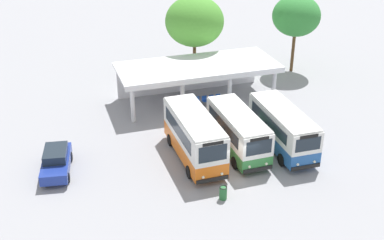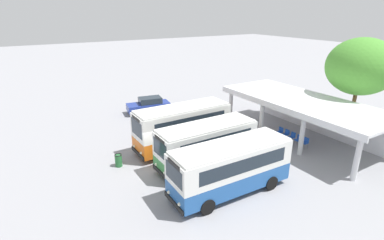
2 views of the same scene
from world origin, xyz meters
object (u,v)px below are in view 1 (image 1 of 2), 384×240
Objects in this scene: waiting_chair_fifth_seat at (218,98)px; waiting_chair_second_from_end at (197,101)px; city_bus_nearest_orange at (194,135)px; city_bus_middle_cream at (283,127)px; parked_car_flank at (56,161)px; city_bus_second_in_row at (238,130)px; litter_bin_apron at (223,193)px; waiting_chair_fourth_seat at (212,99)px; waiting_chair_end_by_column at (191,102)px; waiting_chair_middle_seat at (205,100)px.

waiting_chair_second_from_end is at bearing 179.64° from waiting_chair_fifth_seat.
city_bus_nearest_orange is 8.73× the size of waiting_chair_second_from_end.
parked_car_flank is at bearing 173.58° from city_bus_middle_cream.
city_bus_second_in_row reaches higher than waiting_chair_fifth_seat.
city_bus_nearest_orange is 8.34× the size of litter_bin_apron.
parked_car_flank is 5.36× the size of waiting_chair_fourth_seat.
city_bus_second_in_row is 3.34m from city_bus_middle_cream.
waiting_chair_second_from_end and waiting_chair_fifth_seat have the same top height.
waiting_chair_middle_seat is at bearing 0.79° from waiting_chair_end_by_column.
waiting_chair_end_by_column is 13.52m from litter_bin_apron.
city_bus_second_in_row is 8.23× the size of waiting_chair_fourth_seat.
waiting_chair_fourth_seat is (13.70, 6.91, -0.31)m from parked_car_flank.
city_bus_nearest_orange reaches higher than waiting_chair_second_from_end.
city_bus_second_in_row reaches higher than waiting_chair_fourth_seat.
city_bus_nearest_orange reaches higher than parked_car_flank.
waiting_chair_fourth_seat is (1.29, -0.04, 0.00)m from waiting_chair_second_from_end.
city_bus_nearest_orange is at bearing -106.18° from waiting_chair_end_by_column.
parked_car_flank is (-15.99, 1.80, -0.88)m from city_bus_middle_cream.
waiting_chair_middle_seat is 13.80m from litter_bin_apron.
waiting_chair_fourth_seat is at bearing 104.74° from city_bus_middle_cream.
waiting_chair_fifth_seat is 0.96× the size of litter_bin_apron.
parked_car_flank is at bearing -150.76° from waiting_chair_second_from_end.
waiting_chair_second_from_end is 1.00× the size of waiting_chair_fourth_seat.
city_bus_second_in_row reaches higher than waiting_chair_second_from_end.
city_bus_second_in_row is 12.79m from parked_car_flank.
city_bus_nearest_orange reaches higher than waiting_chair_end_by_column.
city_bus_nearest_orange is 8.60m from waiting_chair_end_by_column.
waiting_chair_end_by_column and waiting_chair_fifth_seat have the same top height.
city_bus_middle_cream is 9.09m from waiting_chair_fourth_seat.
waiting_chair_end_by_column is at bearing -179.90° from waiting_chair_fourth_seat.
parked_car_flank is at bearing 174.35° from city_bus_second_in_row.
waiting_chair_fourth_seat is at bearing -1.76° from waiting_chair_second_from_end.
waiting_chair_middle_seat is 1.29m from waiting_chair_fifth_seat.
litter_bin_apron is (-6.40, -4.64, -1.25)m from city_bus_middle_cream.
city_bus_middle_cream is 9.28m from waiting_chair_middle_seat.
city_bus_nearest_orange is at bearing -121.09° from waiting_chair_fifth_seat.
waiting_chair_second_from_end is at bearing 3.82° from waiting_chair_end_by_column.
waiting_chair_fourth_seat is at bearing -177.57° from waiting_chair_fifth_seat.
waiting_chair_fifth_seat is (4.94, 8.19, -1.35)m from city_bus_nearest_orange.
city_bus_nearest_orange reaches higher than waiting_chair_fifth_seat.
waiting_chair_fourth_seat is (4.30, 8.16, -1.35)m from city_bus_nearest_orange.
waiting_chair_second_from_end is (0.64, 0.04, 0.00)m from waiting_chair_end_by_column.
waiting_chair_second_from_end is at bearing 112.23° from city_bus_middle_cream.
city_bus_nearest_orange is 5.38m from litter_bin_apron.
waiting_chair_fourth_seat is at bearing 26.77° from parked_car_flank.
city_bus_middle_cream is 8.70× the size of waiting_chair_second_from_end.
city_bus_nearest_orange is 1.06× the size of city_bus_second_in_row.
parked_car_flank is 5.12× the size of litter_bin_apron.
city_bus_middle_cream reaches higher than waiting_chair_middle_seat.
waiting_chair_second_from_end is at bearing 69.85° from city_bus_nearest_orange.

